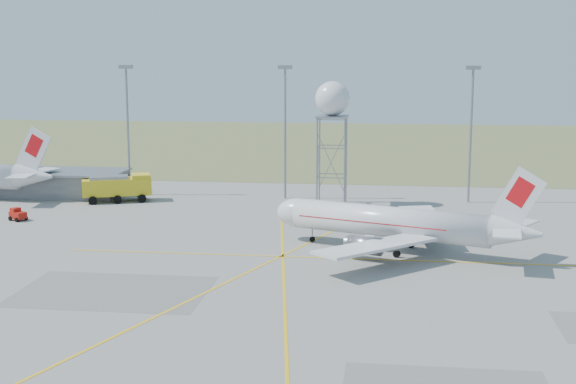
# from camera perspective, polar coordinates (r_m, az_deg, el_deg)

# --- Properties ---
(ground) EXTENTS (400.00, 400.00, 0.00)m
(ground) POSITION_cam_1_polar(r_m,az_deg,el_deg) (60.49, 1.25, -11.89)
(ground) COLOR gray
(ground) RESTS_ON ground
(grass_strip) EXTENTS (400.00, 120.00, 0.03)m
(grass_strip) POSITION_cam_1_polar(r_m,az_deg,el_deg) (197.23, 5.44, 3.35)
(grass_strip) COLOR #5A6A3A
(grass_strip) RESTS_ON ground
(building_grey) EXTENTS (19.00, 10.00, 3.90)m
(building_grey) POSITION_cam_1_polar(r_m,az_deg,el_deg) (131.75, -15.59, 0.61)
(building_grey) COLOR gray
(building_grey) RESTS_ON ground
(mast_a) EXTENTS (2.20, 0.50, 20.50)m
(mast_a) POSITION_cam_1_polar(r_m,az_deg,el_deg) (128.90, -11.34, 5.11)
(mast_a) COLOR gray
(mast_a) RESTS_ON ground
(mast_b) EXTENTS (2.20, 0.50, 20.50)m
(mast_b) POSITION_cam_1_polar(r_m,az_deg,el_deg) (123.31, -0.20, 5.09)
(mast_b) COLOR gray
(mast_b) RESTS_ON ground
(mast_c) EXTENTS (2.20, 0.50, 20.50)m
(mast_c) POSITION_cam_1_polar(r_m,az_deg,el_deg) (122.93, 12.90, 4.83)
(mast_c) COLOR gray
(mast_c) RESTS_ON ground
(airliner_main) EXTENTS (30.58, 28.77, 10.71)m
(airliner_main) POSITION_cam_1_polar(r_m,az_deg,el_deg) (91.86, 7.57, -2.22)
(airliner_main) COLOR silver
(airliner_main) RESTS_ON ground
(radar_tower) EXTENTS (5.05, 5.05, 18.29)m
(radar_tower) POSITION_cam_1_polar(r_m,az_deg,el_deg) (118.41, 3.15, 4.00)
(radar_tower) COLOR gray
(radar_tower) RESTS_ON ground
(fire_truck) EXTENTS (10.78, 6.86, 4.10)m
(fire_truck) POSITION_cam_1_polar(r_m,az_deg,el_deg) (124.53, -11.94, 0.23)
(fire_truck) COLOR gold
(fire_truck) RESTS_ON ground
(baggage_tug) EXTENTS (2.59, 2.50, 1.69)m
(baggage_tug) POSITION_cam_1_polar(r_m,az_deg,el_deg) (114.32, -18.67, -1.61)
(baggage_tug) COLOR #AA150C
(baggage_tug) RESTS_ON ground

